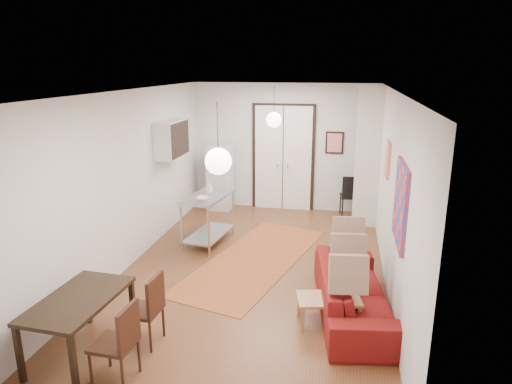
% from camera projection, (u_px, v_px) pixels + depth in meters
% --- Properties ---
extents(floor, '(7.00, 7.00, 0.00)m').
position_uv_depth(floor, '(254.00, 270.00, 7.55)').
color(floor, brown).
rests_on(floor, ground).
extents(ceiling, '(4.20, 7.00, 0.02)m').
position_uv_depth(ceiling, '(254.00, 91.00, 6.77)').
color(ceiling, white).
rests_on(ceiling, wall_back).
extents(wall_back, '(4.20, 0.02, 2.90)m').
position_uv_depth(wall_back, '(284.00, 147.00, 10.47)').
color(wall_back, silver).
rests_on(wall_back, floor).
extents(wall_front, '(4.20, 0.02, 2.90)m').
position_uv_depth(wall_front, '(173.00, 290.00, 3.85)').
color(wall_front, silver).
rests_on(wall_front, floor).
extents(wall_left, '(0.02, 7.00, 2.90)m').
position_uv_depth(wall_left, '(130.00, 179.00, 7.55)').
color(wall_left, silver).
rests_on(wall_left, floor).
extents(wall_right, '(0.02, 7.00, 2.90)m').
position_uv_depth(wall_right, '(392.00, 193.00, 6.77)').
color(wall_right, silver).
rests_on(wall_right, floor).
extents(double_doors, '(1.44, 0.06, 2.50)m').
position_uv_depth(double_doors, '(283.00, 158.00, 10.49)').
color(double_doors, white).
rests_on(double_doors, wall_back).
extents(stub_partition, '(0.50, 0.10, 2.90)m').
position_uv_depth(stub_partition, '(368.00, 159.00, 9.23)').
color(stub_partition, silver).
rests_on(stub_partition, floor).
extents(wall_cabinet, '(0.35, 1.00, 0.70)m').
position_uv_depth(wall_cabinet, '(172.00, 139.00, 8.81)').
color(wall_cabinet, silver).
rests_on(wall_cabinet, wall_left).
extents(painting_popart, '(0.05, 1.00, 1.00)m').
position_uv_depth(painting_popart, '(401.00, 204.00, 5.54)').
color(painting_popart, red).
rests_on(painting_popart, wall_right).
extents(painting_abstract, '(0.05, 0.50, 0.60)m').
position_uv_depth(painting_abstract, '(388.00, 159.00, 7.44)').
color(painting_abstract, beige).
rests_on(painting_abstract, wall_right).
extents(poster_back, '(0.40, 0.03, 0.50)m').
position_uv_depth(poster_back, '(334.00, 143.00, 10.19)').
color(poster_back, red).
rests_on(poster_back, wall_back).
extents(print_left, '(0.03, 0.44, 0.54)m').
position_uv_depth(print_left, '(174.00, 132.00, 9.30)').
color(print_left, '#A86D46').
rests_on(print_left, wall_left).
extents(pendant_back, '(0.30, 0.30, 0.80)m').
position_uv_depth(pendant_back, '(274.00, 120.00, 8.83)').
color(pendant_back, white).
rests_on(pendant_back, ceiling).
extents(pendant_front, '(0.30, 0.30, 0.80)m').
position_uv_depth(pendant_front, '(218.00, 161.00, 5.05)').
color(pendant_front, white).
rests_on(pendant_front, ceiling).
extents(kilim_rug, '(2.26, 3.87, 0.01)m').
position_uv_depth(kilim_rug, '(255.00, 260.00, 7.95)').
color(kilim_rug, '#AA532A').
rests_on(kilim_rug, floor).
extents(sofa, '(1.19, 2.37, 0.66)m').
position_uv_depth(sofa, '(354.00, 292.00, 6.14)').
color(sofa, maroon).
rests_on(sofa, floor).
extents(coffee_table, '(0.90, 0.62, 0.36)m').
position_uv_depth(coffee_table, '(329.00, 301.00, 5.94)').
color(coffee_table, '#A97750').
rests_on(coffee_table, floor).
extents(potted_plant, '(0.34, 0.37, 0.35)m').
position_uv_depth(potted_plant, '(337.00, 286.00, 5.86)').
color(potted_plant, '#34612B').
rests_on(potted_plant, coffee_table).
extents(kitchen_counter, '(0.78, 1.30, 0.94)m').
position_uv_depth(kitchen_counter, '(208.00, 212.00, 8.54)').
color(kitchen_counter, '#B4B7B9').
rests_on(kitchen_counter, floor).
extents(bowl, '(0.26, 0.26, 0.05)m').
position_uv_depth(bowl, '(203.00, 199.00, 8.16)').
color(bowl, silver).
rests_on(bowl, kitchen_counter).
extents(soap_bottle, '(0.10, 0.11, 0.20)m').
position_uv_depth(soap_bottle, '(209.00, 187.00, 8.67)').
color(soap_bottle, teal).
rests_on(soap_bottle, kitchen_counter).
extents(fridge, '(0.56, 0.56, 1.47)m').
position_uv_depth(fridge, '(220.00, 178.00, 10.59)').
color(fridge, silver).
rests_on(fridge, floor).
extents(dining_table, '(0.82, 1.35, 0.72)m').
position_uv_depth(dining_table, '(79.00, 304.00, 5.21)').
color(dining_table, black).
rests_on(dining_table, floor).
extents(dining_chair_near, '(0.45, 0.62, 0.90)m').
position_uv_depth(dining_chair_near, '(145.00, 300.00, 5.55)').
color(dining_chair_near, '#381C12').
rests_on(dining_chair_near, floor).
extents(dining_chair_far, '(0.45, 0.62, 0.90)m').
position_uv_depth(dining_chair_far, '(117.00, 332.00, 4.89)').
color(dining_chair_far, '#381C12').
rests_on(dining_chair_far, floor).
extents(black_side_chair, '(0.49, 0.50, 0.96)m').
position_uv_depth(black_side_chair, '(351.00, 191.00, 10.18)').
color(black_side_chair, black).
rests_on(black_side_chair, floor).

